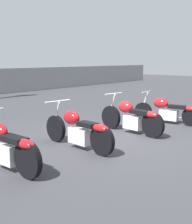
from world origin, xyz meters
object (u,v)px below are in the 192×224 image
at_px(motorcycle_slot_0, 6,146).
at_px(motorcycle_slot_1, 79,130).
at_px(motorcycle_slot_2, 132,117).
at_px(motorcycle_slot_3, 168,111).

height_order(motorcycle_slot_0, motorcycle_slot_1, motorcycle_slot_0).
bearing_deg(motorcycle_slot_0, motorcycle_slot_2, -0.58).
bearing_deg(motorcycle_slot_2, motorcycle_slot_3, 2.71).
xyz_separation_m(motorcycle_slot_0, motorcycle_slot_2, (3.75, -0.23, 0.01)).
distance_m(motorcycle_slot_0, motorcycle_slot_1, 1.80).
distance_m(motorcycle_slot_1, motorcycle_slot_2, 1.95).
height_order(motorcycle_slot_2, motorcycle_slot_3, motorcycle_slot_2).
distance_m(motorcycle_slot_0, motorcycle_slot_2, 3.75).
xyz_separation_m(motorcycle_slot_0, motorcycle_slot_1, (1.80, -0.09, -0.01)).
height_order(motorcycle_slot_0, motorcycle_slot_3, motorcycle_slot_0).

